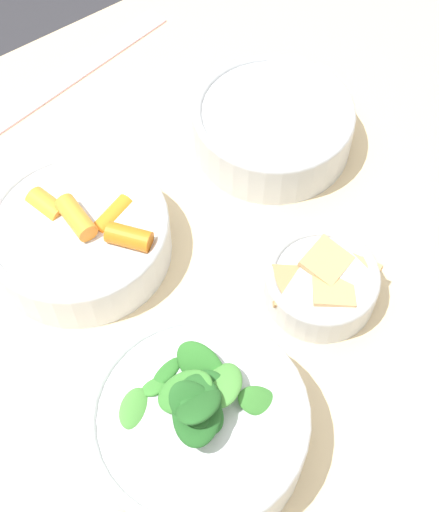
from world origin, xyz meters
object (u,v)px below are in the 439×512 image
(bowl_carrots, at_px, (80,235))
(bowl_beans_hotdog, at_px, (273,127))
(bowl_cookies, at_px, (321,282))
(bowl_greens, at_px, (198,424))
(ruler, at_px, (66,79))

(bowl_carrots, bearing_deg, bowl_beans_hotdog, -0.48)
(bowl_carrots, height_order, bowl_beans_hotdog, bowl_carrots)
(bowl_cookies, bearing_deg, bowl_carrots, 130.75)
(bowl_carrots, distance_m, bowl_greens, 0.23)
(bowl_carrots, xyz_separation_m, bowl_beans_hotdog, (0.25, -0.00, -0.00))
(bowl_carrots, height_order, ruler, bowl_carrots)
(bowl_beans_hotdog, bearing_deg, bowl_cookies, -115.88)
(bowl_beans_hotdog, bearing_deg, bowl_greens, -139.69)
(bowl_greens, distance_m, bowl_cookies, 0.19)
(bowl_beans_hotdog, distance_m, ruler, 0.27)
(bowl_carrots, height_order, bowl_greens, bowl_greens)
(bowl_greens, bearing_deg, bowl_beans_hotdog, 40.31)
(bowl_greens, height_order, bowl_beans_hotdog, bowl_greens)
(bowl_carrots, relative_size, bowl_cookies, 1.64)
(bowl_carrots, xyz_separation_m, bowl_greens, (-0.02, -0.23, 0.01))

